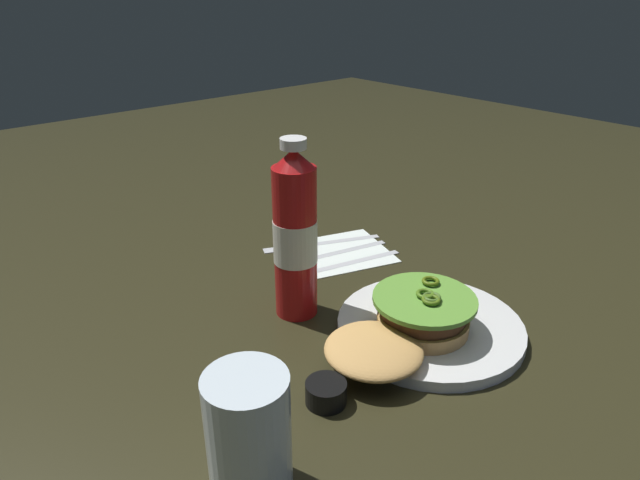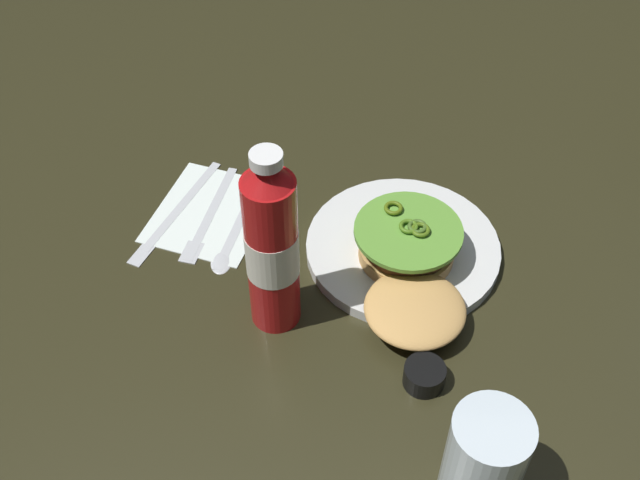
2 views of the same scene
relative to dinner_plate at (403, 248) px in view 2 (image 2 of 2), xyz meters
name	(u,v)px [view 2 (image 2 of 2)]	position (x,y,z in m)	size (l,w,h in m)	color
ground_plane	(382,347)	(0.14, -0.03, -0.01)	(3.00, 3.00, 0.00)	#2A2715
dinner_plate	(403,248)	(0.00, 0.00, 0.00)	(0.24, 0.24, 0.01)	silver
burger_sandwich	(410,266)	(0.05, 0.00, 0.03)	(0.22, 0.13, 0.05)	tan
ketchup_bottle	(272,248)	(0.10, -0.15, 0.11)	(0.06, 0.06, 0.24)	#B31416
water_glass	(484,461)	(0.32, 0.05, 0.05)	(0.07, 0.07, 0.12)	silver
condiment_cup	(424,375)	(0.19, 0.01, 0.01)	(0.05, 0.05, 0.03)	black
napkin	(211,212)	(-0.07, -0.25, -0.01)	(0.16, 0.14, 0.00)	white
butter_knife	(171,216)	(-0.06, -0.30, 0.00)	(0.20, 0.10, 0.00)	silver
fork_utensil	(206,220)	(-0.05, -0.25, 0.00)	(0.18, 0.06, 0.00)	silver
spoon_utensil	(233,233)	(-0.03, -0.21, 0.00)	(0.18, 0.06, 0.00)	silver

